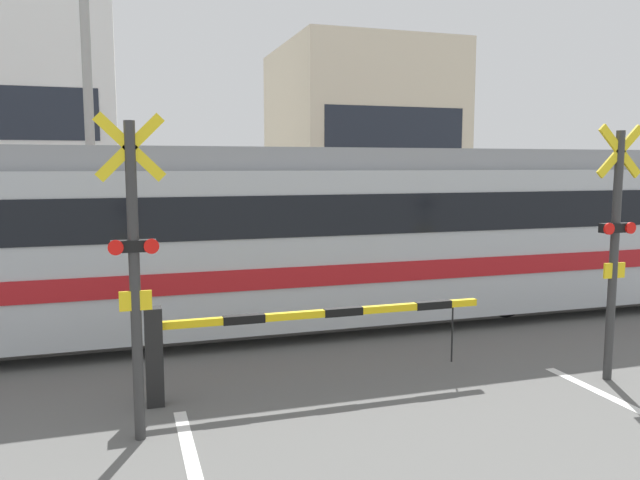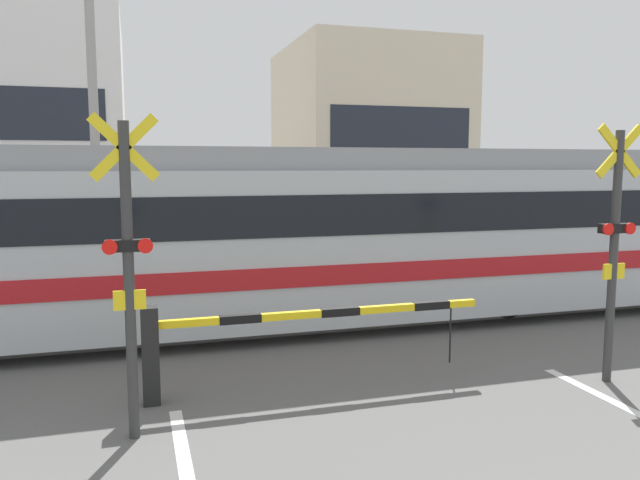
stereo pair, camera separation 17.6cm
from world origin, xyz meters
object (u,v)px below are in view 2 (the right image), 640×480
crossing_barrier_near (248,333)px  crossing_signal_left (128,263)px  crossing_barrier_far (343,255)px  crossing_signal_right (614,242)px  commuter_train (135,236)px

crossing_barrier_near → crossing_signal_left: (-1.36, -0.89, 1.06)m
crossing_barrier_far → crossing_signal_right: crossing_signal_right is taller
commuter_train → crossing_signal_left: 4.07m
commuter_train → crossing_signal_left: size_ratio=6.38×
commuter_train → crossing_barrier_near: size_ratio=4.86×
commuter_train → crossing_barrier_near: 3.54m
commuter_train → crossing_barrier_far: 5.35m
commuter_train → crossing_barrier_near: (1.28, -3.18, -0.88)m
crossing_barrier_far → crossing_barrier_near: bearing=-118.7°
crossing_signal_right → crossing_signal_left: bearing=180.0°
commuter_train → crossing_barrier_far: commuter_train is taller
crossing_barrier_far → crossing_signal_left: size_ratio=1.31×
crossing_barrier_near → commuter_train: bearing=112.0°
crossing_barrier_far → crossing_signal_left: (-4.59, -6.80, 1.06)m
commuter_train → crossing_signal_right: bearing=-34.7°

